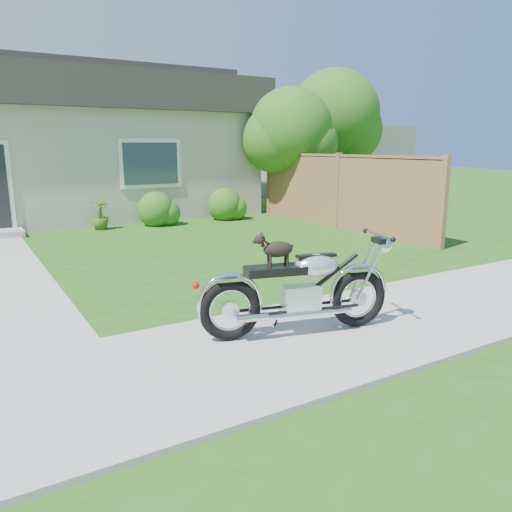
{
  "coord_description": "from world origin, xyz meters",
  "views": [
    {
      "loc": [
        -2.07,
        -4.12,
        2.08
      ],
      "look_at": [
        1.01,
        1.0,
        0.75
      ],
      "focal_mm": 35.0,
      "sensor_mm": 36.0,
      "label": 1
    }
  ],
  "objects_px": {
    "house": "(32,143)",
    "potted_plant_right": "(100,215)",
    "fence": "(338,191)",
    "motorcycle_with_dog": "(301,289)",
    "tree_near": "(295,134)",
    "tree_far": "(338,119)"
  },
  "relations": [
    {
      "from": "house",
      "to": "potted_plant_right",
      "type": "relative_size",
      "value": 16.71
    },
    {
      "from": "house",
      "to": "fence",
      "type": "height_order",
      "value": "house"
    },
    {
      "from": "potted_plant_right",
      "to": "motorcycle_with_dog",
      "type": "height_order",
      "value": "motorcycle_with_dog"
    },
    {
      "from": "tree_near",
      "to": "motorcycle_with_dog",
      "type": "relative_size",
      "value": 1.72
    },
    {
      "from": "motorcycle_with_dog",
      "to": "potted_plant_right",
      "type": "bearing_deg",
      "value": 105.1
    },
    {
      "from": "potted_plant_right",
      "to": "motorcycle_with_dog",
      "type": "distance_m",
      "value": 8.43
    },
    {
      "from": "potted_plant_right",
      "to": "fence",
      "type": "bearing_deg",
      "value": -27.75
    },
    {
      "from": "fence",
      "to": "house",
      "type": "bearing_deg",
      "value": 135.26
    },
    {
      "from": "fence",
      "to": "tree_near",
      "type": "distance_m",
      "value": 2.88
    },
    {
      "from": "house",
      "to": "tree_far",
      "type": "height_order",
      "value": "tree_far"
    },
    {
      "from": "tree_near",
      "to": "house",
      "type": "bearing_deg",
      "value": 150.41
    },
    {
      "from": "tree_far",
      "to": "potted_plant_right",
      "type": "bearing_deg",
      "value": -175.98
    },
    {
      "from": "tree_near",
      "to": "potted_plant_right",
      "type": "bearing_deg",
      "value": 176.49
    },
    {
      "from": "fence",
      "to": "tree_far",
      "type": "relative_size",
      "value": 1.45
    },
    {
      "from": "motorcycle_with_dog",
      "to": "house",
      "type": "bearing_deg",
      "value": 109.67
    },
    {
      "from": "tree_far",
      "to": "motorcycle_with_dog",
      "type": "xyz_separation_m",
      "value": [
        -8.02,
        -9.0,
        -2.38
      ]
    },
    {
      "from": "fence",
      "to": "potted_plant_right",
      "type": "relative_size",
      "value": 8.78
    },
    {
      "from": "tree_near",
      "to": "potted_plant_right",
      "type": "height_order",
      "value": "tree_near"
    },
    {
      "from": "fence",
      "to": "tree_near",
      "type": "relative_size",
      "value": 1.76
    },
    {
      "from": "house",
      "to": "tree_far",
      "type": "bearing_deg",
      "value": -17.59
    },
    {
      "from": "house",
      "to": "tree_near",
      "type": "relative_size",
      "value": 3.36
    },
    {
      "from": "tree_near",
      "to": "potted_plant_right",
      "type": "relative_size",
      "value": 4.98
    }
  ]
}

